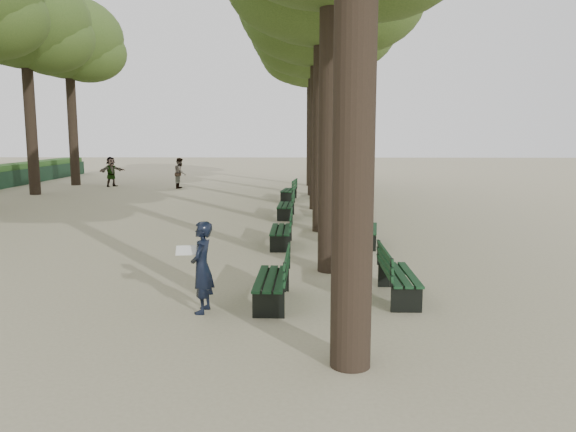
{
  "coord_description": "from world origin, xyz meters",
  "views": [
    {
      "loc": [
        0.84,
        -8.86,
        2.96
      ],
      "look_at": [
        0.6,
        3.0,
        1.2
      ],
      "focal_mm": 35.0,
      "sensor_mm": 36.0,
      "label": 1
    }
  ],
  "objects": [
    {
      "name": "bench_right_0",
      "position": [
        2.63,
        0.96,
        0.27
      ],
      "size": [
        0.57,
        1.8,
        0.92
      ],
      "color": "black",
      "rests_on": "ground"
    },
    {
      "name": "tree_far_5",
      "position": [
        -12.0,
        23.0,
        8.14
      ],
      "size": [
        6.0,
        6.0,
        10.45
      ],
      "color": "#33261C",
      "rests_on": "ground"
    },
    {
      "name": "bench_left_2",
      "position": [
        0.37,
        10.67,
        0.27
      ],
      "size": [
        0.63,
        1.82,
        0.92
      ],
      "color": "black",
      "rests_on": "ground"
    },
    {
      "name": "tree_central_3",
      "position": [
        1.5,
        13.0,
        7.65
      ],
      "size": [
        6.0,
        6.0,
        9.95
      ],
      "color": "#33261C",
      "rests_on": "ground"
    },
    {
      "name": "tree_far_4",
      "position": [
        -12.0,
        18.0,
        8.14
      ],
      "size": [
        6.0,
        6.0,
        10.45
      ],
      "color": "#33261C",
      "rests_on": "ground"
    },
    {
      "name": "man_with_map",
      "position": [
        -0.76,
        0.13,
        0.77
      ],
      "size": [
        0.62,
        0.64,
        1.53
      ],
      "color": "black",
      "rests_on": "ground"
    },
    {
      "name": "ground",
      "position": [
        0.0,
        0.0,
        0.0
      ],
      "size": [
        120.0,
        120.0,
        0.0
      ],
      "primitive_type": "plane",
      "color": "tan",
      "rests_on": "ground"
    },
    {
      "name": "bench_left_1",
      "position": [
        0.37,
        5.66,
        0.27
      ],
      "size": [
        0.58,
        1.8,
        0.92
      ],
      "color": "black",
      "rests_on": "ground"
    },
    {
      "name": "bench_left_0",
      "position": [
        0.37,
        0.63,
        0.27
      ],
      "size": [
        0.62,
        1.81,
        0.92
      ],
      "color": "black",
      "rests_on": "ground"
    },
    {
      "name": "bench_right_1",
      "position": [
        2.63,
        5.87,
        0.27
      ],
      "size": [
        0.81,
        1.86,
        0.92
      ],
      "color": "black",
      "rests_on": "ground"
    },
    {
      "name": "pedestrian_a",
      "position": [
        -5.59,
        21.27,
        0.82
      ],
      "size": [
        0.35,
        0.81,
        1.64
      ],
      "primitive_type": "imported",
      "rotation": [
        0.0,
        0.0,
        1.6
      ],
      "color": "#262628",
      "rests_on": "ground"
    },
    {
      "name": "bench_right_3",
      "position": [
        2.63,
        15.69,
        0.27
      ],
      "size": [
        0.69,
        1.83,
        0.92
      ],
      "color": "black",
      "rests_on": "ground"
    },
    {
      "name": "bench_right_2",
      "position": [
        2.63,
        10.09,
        0.27
      ],
      "size": [
        0.74,
        1.85,
        0.92
      ],
      "color": "black",
      "rests_on": "ground"
    },
    {
      "name": "pedestrian_b",
      "position": [
        3.42,
        27.4,
        0.78
      ],
      "size": [
        0.6,
        1.05,
        1.55
      ],
      "primitive_type": "imported",
      "rotation": [
        0.0,
        0.0,
        4.4
      ],
      "color": "#262628",
      "rests_on": "ground"
    },
    {
      "name": "tree_central_5",
      "position": [
        1.5,
        23.0,
        7.65
      ],
      "size": [
        6.0,
        6.0,
        9.95
      ],
      "color": "#33261C",
      "rests_on": "ground"
    },
    {
      "name": "bench_left_3",
      "position": [
        0.37,
        15.91,
        0.27
      ],
      "size": [
        0.77,
        1.85,
        0.92
      ],
      "color": "black",
      "rests_on": "ground"
    },
    {
      "name": "pedestrian_e",
      "position": [
        -9.64,
        22.14,
        0.83
      ],
      "size": [
        1.25,
        1.39,
        1.66
      ],
      "primitive_type": "imported",
      "rotation": [
        0.0,
        0.0,
        0.87
      ],
      "color": "#262628",
      "rests_on": "ground"
    },
    {
      "name": "tree_central_4",
      "position": [
        1.5,
        18.0,
        7.65
      ],
      "size": [
        6.0,
        6.0,
        9.95
      ],
      "color": "#33261C",
      "rests_on": "ground"
    }
  ]
}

